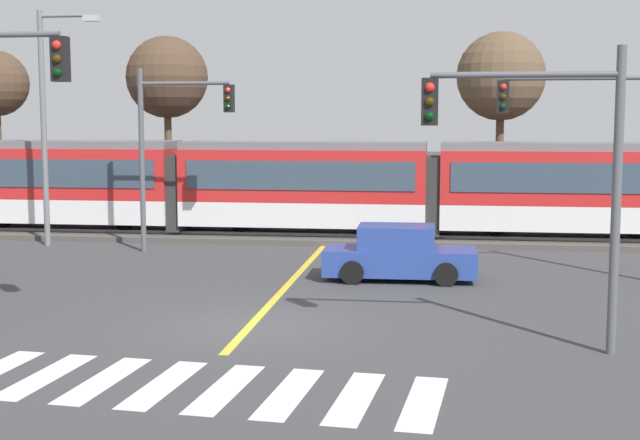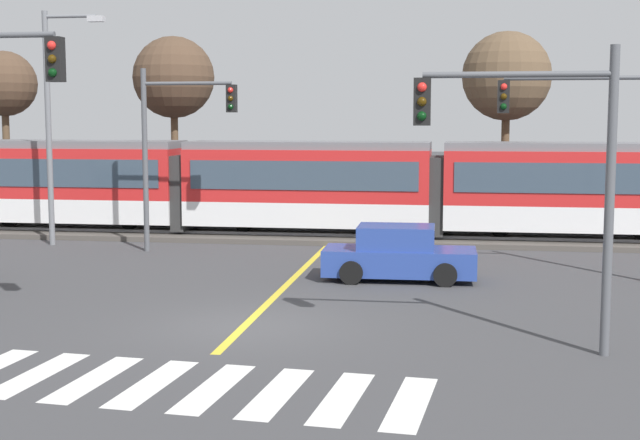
% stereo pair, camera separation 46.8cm
% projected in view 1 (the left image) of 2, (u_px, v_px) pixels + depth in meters
% --- Properties ---
extents(ground_plane, '(200.00, 200.00, 0.00)m').
position_uv_depth(ground_plane, '(250.00, 326.00, 19.25)').
color(ground_plane, '#3D3D3F').
extents(track_bed, '(120.00, 4.00, 0.18)m').
position_uv_depth(track_bed, '(330.00, 236.00, 33.18)').
color(track_bed, '#4C4742').
rests_on(track_bed, ground).
extents(rail_near, '(120.00, 0.08, 0.10)m').
position_uv_depth(rail_near, '(328.00, 235.00, 32.46)').
color(rail_near, '#939399').
rests_on(rail_near, track_bed).
extents(rail_far, '(120.00, 0.08, 0.10)m').
position_uv_depth(rail_far, '(333.00, 230.00, 33.87)').
color(rail_far, '#939399').
rests_on(rail_far, track_bed).
extents(light_rail_tram, '(28.00, 2.64, 3.43)m').
position_uv_depth(light_rail_tram, '(304.00, 184.00, 33.08)').
color(light_rail_tram, silver).
rests_on(light_rail_tram, track_bed).
extents(crosswalk_stripe_1, '(0.80, 2.84, 0.01)m').
position_uv_depth(crosswalk_stripe_1, '(46.00, 376.00, 15.55)').
color(crosswalk_stripe_1, silver).
rests_on(crosswalk_stripe_1, ground).
extents(crosswalk_stripe_2, '(0.80, 2.84, 0.01)m').
position_uv_depth(crosswalk_stripe_2, '(104.00, 380.00, 15.31)').
color(crosswalk_stripe_2, silver).
rests_on(crosswalk_stripe_2, ground).
extents(crosswalk_stripe_3, '(0.80, 2.84, 0.01)m').
position_uv_depth(crosswalk_stripe_3, '(164.00, 384.00, 15.07)').
color(crosswalk_stripe_3, silver).
rests_on(crosswalk_stripe_3, ground).
extents(crosswalk_stripe_4, '(0.80, 2.84, 0.01)m').
position_uv_depth(crosswalk_stripe_4, '(226.00, 388.00, 14.83)').
color(crosswalk_stripe_4, silver).
rests_on(crosswalk_stripe_4, ground).
extents(crosswalk_stripe_5, '(0.80, 2.84, 0.01)m').
position_uv_depth(crosswalk_stripe_5, '(289.00, 393.00, 14.59)').
color(crosswalk_stripe_5, silver).
rests_on(crosswalk_stripe_5, ground).
extents(crosswalk_stripe_6, '(0.80, 2.84, 0.01)m').
position_uv_depth(crosswalk_stripe_6, '(355.00, 398.00, 14.35)').
color(crosswalk_stripe_6, silver).
rests_on(crosswalk_stripe_6, ground).
extents(crosswalk_stripe_7, '(0.80, 2.84, 0.01)m').
position_uv_depth(crosswalk_stripe_7, '(424.00, 402.00, 14.11)').
color(crosswalk_stripe_7, silver).
rests_on(crosswalk_stripe_7, ground).
extents(lane_centre_line, '(0.20, 14.53, 0.01)m').
position_uv_depth(lane_centre_line, '(288.00, 284.00, 24.07)').
color(lane_centre_line, gold).
rests_on(lane_centre_line, ground).
extents(sedan_crossing, '(4.23, 1.97, 1.52)m').
position_uv_depth(sedan_crossing, '(399.00, 255.00, 24.74)').
color(sedan_crossing, '#284293').
rests_on(sedan_crossing, ground).
extents(traffic_light_near_right, '(3.75, 0.38, 5.82)m').
position_uv_depth(traffic_light_near_right, '(548.00, 154.00, 16.75)').
color(traffic_light_near_right, '#515459').
rests_on(traffic_light_near_right, ground).
extents(traffic_light_mid_right, '(4.25, 0.38, 6.10)m').
position_uv_depth(traffic_light_mid_right, '(597.00, 135.00, 24.43)').
color(traffic_light_mid_right, '#515459').
rests_on(traffic_light_mid_right, ground).
extents(traffic_light_far_left, '(3.25, 0.38, 6.11)m').
position_uv_depth(traffic_light_far_left, '(172.00, 133.00, 29.39)').
color(traffic_light_far_left, '#515459').
rests_on(traffic_light_far_left, ground).
extents(street_lamp_west, '(2.25, 0.28, 8.15)m').
position_uv_depth(street_lamp_west, '(49.00, 113.00, 30.86)').
color(street_lamp_west, slate).
rests_on(street_lamp_west, ground).
extents(bare_tree_west, '(3.57, 3.57, 8.03)m').
position_uv_depth(bare_tree_west, '(167.00, 78.00, 38.93)').
color(bare_tree_west, brown).
rests_on(bare_tree_west, ground).
extents(bare_tree_east, '(3.51, 3.51, 7.87)m').
position_uv_depth(bare_tree_east, '(501.00, 77.00, 35.25)').
color(bare_tree_east, brown).
rests_on(bare_tree_east, ground).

